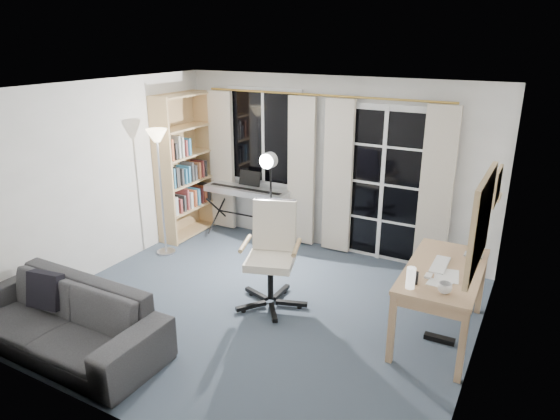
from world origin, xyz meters
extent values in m
cube|color=#384252|center=(0.00, 0.00, -0.01)|extent=(4.50, 4.00, 0.02)
cube|color=white|center=(-1.05, 1.98, 1.50)|extent=(1.20, 0.06, 1.40)
cube|color=black|center=(-1.05, 1.95, 1.50)|extent=(1.10, 0.02, 1.30)
cube|color=white|center=(-1.05, 1.94, 1.50)|extent=(0.04, 0.03, 1.30)
cube|color=white|center=(0.75, 1.98, 1.02)|extent=(1.32, 0.06, 2.11)
cube|color=black|center=(0.45, 1.95, 1.02)|extent=(0.55, 0.02, 1.95)
cube|color=black|center=(1.05, 1.95, 1.02)|extent=(0.55, 0.02, 1.95)
cube|color=white|center=(0.75, 1.94, 1.02)|extent=(0.05, 0.04, 2.05)
cube|color=white|center=(0.75, 1.94, 0.55)|extent=(1.15, 0.03, 0.03)
cube|color=white|center=(0.75, 1.94, 1.05)|extent=(1.15, 0.03, 0.03)
cube|color=white|center=(0.75, 1.94, 1.55)|extent=(1.15, 0.03, 0.03)
cylinder|color=gold|center=(-0.15, 1.90, 2.15)|extent=(3.50, 0.03, 0.03)
cube|color=beige|center=(-1.75, 1.88, 1.08)|extent=(0.40, 0.07, 2.10)
cube|color=beige|center=(-0.40, 1.88, 1.08)|extent=(0.40, 0.07, 2.10)
cube|color=beige|center=(0.15, 1.88, 1.08)|extent=(0.40, 0.07, 2.10)
cube|color=beige|center=(1.45, 1.88, 1.08)|extent=(0.40, 0.07, 2.10)
cube|color=tan|center=(-2.08, 0.93, 1.06)|extent=(0.34, 0.04, 2.12)
cube|color=tan|center=(-2.10, 1.88, 1.06)|extent=(0.34, 0.04, 2.12)
cube|color=tan|center=(-2.24, 1.40, 1.06)|extent=(0.05, 0.96, 2.12)
cube|color=tan|center=(-2.09, 1.40, 0.03)|extent=(0.35, 0.96, 0.03)
cube|color=tan|center=(-2.09, 1.40, 0.42)|extent=(0.35, 0.96, 0.03)
cube|color=tan|center=(-2.09, 1.40, 0.83)|extent=(0.35, 0.96, 0.03)
cube|color=tan|center=(-2.09, 1.40, 1.23)|extent=(0.35, 0.96, 0.03)
cube|color=tan|center=(-2.09, 1.40, 1.63)|extent=(0.35, 0.96, 0.03)
cube|color=tan|center=(-2.09, 1.40, 2.09)|extent=(0.35, 0.96, 0.03)
cube|color=beige|center=(-2.06, 1.01, 0.57)|extent=(0.24, 0.07, 0.27)
cube|color=brown|center=(-2.06, 1.12, 0.55)|extent=(0.24, 0.05, 0.22)
cube|color=#393939|center=(-2.07, 1.20, 0.56)|extent=(0.24, 0.04, 0.25)
cube|color=brown|center=(-2.07, 1.28, 0.60)|extent=(0.24, 0.04, 0.32)
cube|color=beige|center=(-2.07, 1.36, 0.56)|extent=(0.24, 0.06, 0.25)
cube|color=#CA6039|center=(-2.07, 1.46, 0.57)|extent=(0.24, 0.04, 0.26)
cube|color=teal|center=(-2.07, 1.54, 0.57)|extent=(0.24, 0.05, 0.26)
cube|color=brown|center=(-2.07, 1.64, 0.56)|extent=(0.24, 0.04, 0.24)
cube|color=#CA6039|center=(-2.07, 1.71, 0.56)|extent=(0.24, 0.06, 0.25)
cube|color=#393939|center=(-2.07, 1.81, 0.58)|extent=(0.24, 0.03, 0.28)
cube|color=teal|center=(-2.06, 1.01, 0.99)|extent=(0.24, 0.04, 0.29)
cube|color=#393939|center=(-2.06, 1.09, 0.98)|extent=(0.24, 0.07, 0.28)
cube|color=#393939|center=(-2.07, 1.19, 0.96)|extent=(0.24, 0.04, 0.25)
cube|color=teal|center=(-2.07, 1.27, 0.96)|extent=(0.24, 0.04, 0.23)
cube|color=teal|center=(-2.07, 1.35, 0.97)|extent=(0.24, 0.04, 0.25)
cube|color=#393939|center=(-2.07, 1.43, 0.99)|extent=(0.24, 0.04, 0.29)
cube|color=#393939|center=(-2.07, 1.51, 0.96)|extent=(0.24, 0.05, 0.23)
cube|color=#E58856|center=(-2.07, 1.60, 0.97)|extent=(0.24, 0.05, 0.25)
cube|color=brown|center=(-2.07, 1.68, 0.97)|extent=(0.24, 0.03, 0.26)
cube|color=#393939|center=(-2.07, 1.76, 0.97)|extent=(0.24, 0.03, 0.25)
cube|color=#CA6039|center=(-2.06, 1.01, 1.40)|extent=(0.24, 0.04, 0.30)
cube|color=#393939|center=(-2.06, 1.09, 1.36)|extent=(0.24, 0.03, 0.23)
cube|color=beige|center=(-2.07, 1.17, 1.40)|extent=(0.24, 0.04, 0.32)
cube|color=beige|center=(-2.07, 1.24, 1.39)|extent=(0.24, 0.04, 0.29)
cube|color=brown|center=(-2.07, 1.32, 1.36)|extent=(0.24, 0.04, 0.24)
cube|color=teal|center=(-2.07, 1.40, 1.37)|extent=(0.24, 0.05, 0.24)
cylinder|color=#B2B2B7|center=(-1.90, 0.67, 0.01)|extent=(0.27, 0.27, 0.03)
cylinder|color=#B2B2B7|center=(-1.90, 0.67, 0.83)|extent=(0.03, 0.03, 1.62)
cone|color=#FFE5B2|center=(-1.90, 0.67, 1.66)|extent=(0.28, 0.28, 0.17)
cylinder|color=black|center=(-1.70, 1.69, 0.35)|extent=(0.04, 0.63, 0.57)
cylinder|color=black|center=(-1.70, 1.69, 0.35)|extent=(0.04, 0.63, 0.57)
cylinder|color=black|center=(-0.70, 1.71, 0.35)|extent=(0.04, 0.63, 0.57)
cylinder|color=black|center=(-0.70, 1.71, 0.35)|extent=(0.04, 0.63, 0.57)
cylinder|color=black|center=(-1.20, 1.70, 0.35)|extent=(1.00, 0.04, 0.02)
cube|color=silver|center=(-1.20, 1.70, 0.73)|extent=(1.31, 0.35, 0.09)
cube|color=white|center=(-1.20, 1.62, 0.77)|extent=(1.20, 0.16, 0.02)
cube|color=black|center=(-1.20, 1.66, 0.78)|extent=(1.16, 0.10, 0.01)
cube|color=black|center=(-1.20, 1.80, 0.90)|extent=(0.35, 0.08, 0.22)
cylinder|color=black|center=(-0.37, 1.14, 0.28)|extent=(0.02, 0.24, 0.62)
cylinder|color=black|center=(-0.52, 1.23, 0.28)|extent=(0.21, 0.13, 0.62)
cylinder|color=black|center=(-0.52, 1.05, 0.28)|extent=(0.21, 0.13, 0.62)
cylinder|color=black|center=(-0.47, 1.14, 0.88)|extent=(0.03, 0.03, 1.06)
cylinder|color=silver|center=(-0.47, 1.10, 1.41)|extent=(0.20, 0.11, 0.20)
cylinder|color=white|center=(-0.47, 1.03, 1.41)|extent=(0.18, 0.02, 0.18)
cube|color=black|center=(0.33, 0.20, 0.05)|extent=(0.35, 0.16, 0.04)
cylinder|color=black|center=(0.42, 0.23, 0.03)|extent=(0.07, 0.07, 0.06)
cube|color=black|center=(0.10, 0.37, 0.05)|extent=(0.06, 0.35, 0.04)
cylinder|color=black|center=(0.10, 0.45, 0.03)|extent=(0.07, 0.07, 0.06)
cube|color=black|center=(-0.13, 0.20, 0.05)|extent=(0.35, 0.16, 0.04)
cylinder|color=black|center=(-0.21, 0.22, 0.03)|extent=(0.07, 0.07, 0.06)
cube|color=black|center=(-0.04, -0.07, 0.05)|extent=(0.25, 0.32, 0.04)
cylinder|color=black|center=(-0.09, -0.15, 0.03)|extent=(0.07, 0.07, 0.06)
cube|color=black|center=(0.25, -0.07, 0.05)|extent=(0.25, 0.32, 0.04)
cylinder|color=black|center=(0.30, -0.14, 0.03)|extent=(0.07, 0.07, 0.06)
cylinder|color=black|center=(0.10, 0.12, 0.31)|extent=(0.08, 0.08, 0.44)
cube|color=#F0E3CA|center=(0.10, 0.12, 0.55)|extent=(0.64, 0.64, 0.09)
cube|color=#F0E3CA|center=(0.03, 0.35, 0.88)|extent=(0.50, 0.28, 0.58)
cube|color=black|center=(0.01, 0.39, 0.90)|extent=(0.47, 0.25, 0.53)
cylinder|color=tan|center=(-0.18, 0.05, 0.73)|extent=(0.19, 0.43, 0.05)
cylinder|color=tan|center=(0.37, 0.23, 0.73)|extent=(0.19, 0.43, 0.05)
cube|color=#A87C56|center=(1.88, 0.43, 0.73)|extent=(0.73, 1.41, 0.04)
cube|color=#A87C56|center=(1.88, 0.43, 0.66)|extent=(0.68, 1.37, 0.10)
cube|color=#A87C56|center=(1.59, -0.24, 0.35)|extent=(0.06, 0.06, 0.71)
cube|color=#A87C56|center=(2.20, -0.22, 0.35)|extent=(0.06, 0.06, 0.71)
cube|color=#A87C56|center=(1.56, 1.08, 0.35)|extent=(0.06, 0.06, 0.71)
cube|color=#A87C56|center=(2.17, 1.09, 0.35)|extent=(0.06, 0.06, 0.71)
cube|color=silver|center=(2.08, 0.88, 0.75)|extent=(0.18, 0.12, 0.01)
cube|color=silver|center=(2.08, 0.88, 0.89)|extent=(0.04, 0.03, 0.22)
cube|color=silver|center=(2.08, 0.88, 1.04)|extent=(0.05, 0.54, 0.34)
cube|color=black|center=(2.06, 0.88, 1.04)|extent=(0.02, 0.50, 0.30)
cube|color=white|center=(1.83, 0.48, 0.76)|extent=(0.15, 0.42, 0.02)
cube|color=white|center=(1.78, 0.18, 0.76)|extent=(0.06, 0.10, 0.02)
cube|color=white|center=(1.93, 0.28, 0.75)|extent=(0.26, 0.33, 0.01)
cube|color=white|center=(1.91, 0.08, 0.75)|extent=(0.22, 0.16, 0.00)
cube|color=black|center=(1.71, -0.02, 0.81)|extent=(0.05, 0.04, 0.12)
cylinder|color=white|center=(1.69, -0.12, 0.85)|extent=(0.08, 0.08, 0.20)
cube|color=black|center=(1.93, 0.33, 0.02)|extent=(0.30, 0.09, 0.05)
imported|color=silver|center=(1.98, -0.07, 0.81)|extent=(0.12, 0.10, 0.12)
cube|color=tan|center=(2.23, -0.35, 1.55)|extent=(0.04, 0.94, 0.74)
cube|color=white|center=(2.21, -0.35, 1.55)|extent=(0.01, 0.84, 0.64)
cube|color=tan|center=(2.23, 0.55, 1.60)|extent=(0.03, 0.42, 0.32)
cube|color=#4B8442|center=(2.21, 0.55, 1.60)|extent=(0.00, 0.36, 0.26)
cube|color=tan|center=(2.16, 1.05, 1.35)|extent=(0.16, 0.30, 0.02)
cone|color=#F0E3CA|center=(2.16, 1.05, 1.44)|extent=(0.12, 0.12, 0.15)
imported|color=#272729|center=(-1.26, -1.55, 0.42)|extent=(2.16, 0.64, 0.84)
cube|color=black|center=(-1.58, -1.45, 0.50)|extent=(0.39, 0.26, 0.38)
camera|label=1|loc=(2.59, -4.18, 2.88)|focal=32.00mm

